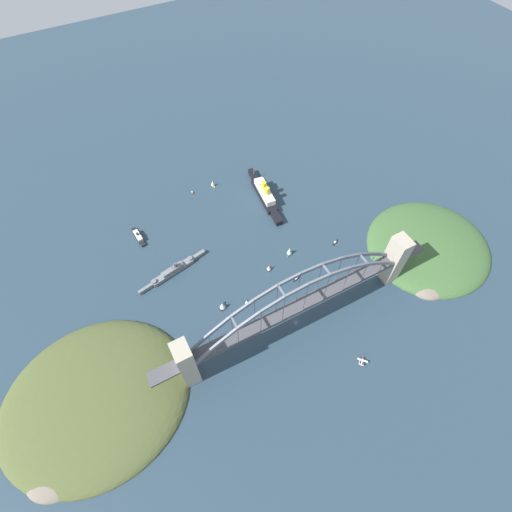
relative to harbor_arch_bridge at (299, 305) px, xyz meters
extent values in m
plane|color=#283D4C|center=(0.00, 0.00, -33.16)|extent=(1400.00, 1400.00, 0.00)
cube|color=#ADA38E|center=(-105.74, 0.00, -2.88)|extent=(13.21, 17.36, 60.56)
cube|color=#ADA38E|center=(105.74, 0.00, -2.88)|extent=(13.21, 17.36, 60.56)
cube|color=#47474C|center=(0.00, 0.00, -0.02)|extent=(198.26, 12.16, 2.40)
cube|color=#47474C|center=(-124.34, 0.00, -0.02)|extent=(24.00, 12.16, 2.40)
cube|color=#47474C|center=(124.34, 0.00, -0.02)|extent=(24.00, 12.16, 2.40)
cube|color=slate|center=(-92.19, -5.47, 7.95)|extent=(22.45, 1.80, 18.46)
cube|color=slate|center=(-71.70, -5.47, 22.12)|extent=(22.14, 1.80, 15.13)
cube|color=slate|center=(-51.22, -5.47, 32.74)|extent=(21.76, 1.80, 11.79)
cube|color=slate|center=(-30.73, -5.47, 39.83)|extent=(21.29, 1.80, 8.41)
cube|color=slate|center=(-10.24, -5.47, 43.37)|extent=(20.76, 1.80, 4.96)
cube|color=slate|center=(10.24, -5.47, 43.37)|extent=(20.76, 1.80, 4.96)
cube|color=slate|center=(30.73, -5.47, 39.83)|extent=(21.29, 1.80, 8.41)
cube|color=slate|center=(51.22, -5.47, 32.74)|extent=(21.76, 1.80, 11.79)
cube|color=slate|center=(71.70, -5.47, 22.12)|extent=(22.14, 1.80, 15.13)
cube|color=slate|center=(92.19, -5.47, 7.95)|extent=(22.45, 1.80, 18.46)
cube|color=slate|center=(-92.19, 5.47, 7.95)|extent=(22.45, 1.80, 18.46)
cube|color=slate|center=(-71.70, 5.47, 22.12)|extent=(22.14, 1.80, 15.13)
cube|color=slate|center=(-51.22, 5.47, 32.74)|extent=(21.76, 1.80, 11.79)
cube|color=slate|center=(-30.73, 5.47, 39.83)|extent=(21.29, 1.80, 8.41)
cube|color=slate|center=(-10.24, 5.47, 43.37)|extent=(20.76, 1.80, 4.96)
cube|color=slate|center=(10.24, 5.47, 43.37)|extent=(20.76, 1.80, 4.96)
cube|color=slate|center=(30.73, 5.47, 39.83)|extent=(21.29, 1.80, 8.41)
cube|color=slate|center=(51.22, 5.47, 32.74)|extent=(21.76, 1.80, 11.79)
cube|color=slate|center=(71.70, 5.47, 22.12)|extent=(22.14, 1.80, 15.13)
cube|color=slate|center=(92.19, 5.47, 7.95)|extent=(22.45, 1.80, 18.46)
cube|color=slate|center=(-102.43, 0.00, -0.02)|extent=(1.40, 10.95, 1.40)
cube|color=slate|center=(-61.46, 0.00, 28.32)|extent=(1.40, 10.95, 1.40)
cube|color=slate|center=(-20.49, 0.00, 42.48)|extent=(1.40, 10.95, 1.40)
cube|color=slate|center=(20.49, 0.00, 42.48)|extent=(1.40, 10.95, 1.40)
cube|color=slate|center=(61.46, 0.00, 28.32)|extent=(1.40, 10.95, 1.40)
cube|color=slate|center=(102.43, 0.00, -0.02)|extent=(1.40, 10.95, 1.40)
cylinder|color=slate|center=(-81.95, -5.47, 8.55)|extent=(0.56, 0.56, 14.74)
cylinder|color=slate|center=(-81.95, 5.47, 8.55)|extent=(0.56, 0.56, 14.74)
cylinder|color=slate|center=(-61.46, -5.47, 14.75)|extent=(0.56, 0.56, 27.14)
cylinder|color=slate|center=(-61.46, 5.47, 14.75)|extent=(0.56, 0.56, 27.14)
cylinder|color=slate|center=(-40.97, -5.47, 19.18)|extent=(0.56, 0.56, 35.99)
cylinder|color=slate|center=(-40.97, 5.47, 19.18)|extent=(0.56, 0.56, 35.99)
cylinder|color=slate|center=(-20.49, -5.47, 21.83)|extent=(0.56, 0.56, 41.30)
cylinder|color=slate|center=(-20.49, 5.47, 21.83)|extent=(0.56, 0.56, 41.30)
cylinder|color=slate|center=(0.00, -5.47, 22.72)|extent=(0.56, 0.56, 43.07)
cylinder|color=slate|center=(0.00, 5.47, 22.72)|extent=(0.56, 0.56, 43.07)
cylinder|color=slate|center=(20.49, -5.47, 21.83)|extent=(0.56, 0.56, 41.30)
cylinder|color=slate|center=(20.49, 5.47, 21.83)|extent=(0.56, 0.56, 41.30)
cylinder|color=slate|center=(40.97, -5.47, 19.18)|extent=(0.56, 0.56, 35.99)
cylinder|color=slate|center=(40.97, 5.47, 19.18)|extent=(0.56, 0.56, 35.99)
cylinder|color=slate|center=(61.46, -5.47, 14.75)|extent=(0.56, 0.56, 27.14)
cylinder|color=slate|center=(61.46, 5.47, 14.75)|extent=(0.56, 0.56, 27.14)
cylinder|color=slate|center=(81.95, -5.47, 8.55)|extent=(0.56, 0.56, 14.74)
cylinder|color=slate|center=(81.95, 5.47, 8.55)|extent=(0.56, 0.56, 14.74)
ellipsoid|color=#4C562D|center=(-183.32, 18.81, -33.16)|extent=(157.55, 139.58, 26.89)
ellipsoid|color=#756B5B|center=(-218.77, -19.57, -33.16)|extent=(55.14, 41.87, 14.79)
ellipsoid|color=#3D6033|center=(169.39, 7.30, -33.16)|extent=(130.16, 126.18, 26.01)
ellipsoid|color=#756B5B|center=(140.10, -27.40, -33.16)|extent=(45.56, 37.85, 14.30)
cube|color=black|center=(51.00, 152.99, -29.96)|extent=(18.55, 55.76, 6.40)
cube|color=black|center=(55.43, 189.19, -29.96)|extent=(8.76, 18.90, 6.40)
cube|color=black|center=(46.57, 116.79, -29.96)|extent=(10.07, 19.06, 6.40)
cube|color=white|center=(51.00, 152.99, -23.28)|extent=(15.10, 41.96, 6.94)
cube|color=white|center=(52.37, 164.19, -18.21)|extent=(10.02, 10.05, 3.20)
cylinder|color=yellow|center=(51.25, 155.03, -15.32)|extent=(5.40, 5.40, 8.98)
cylinder|color=yellow|center=(50.13, 145.86, -15.32)|extent=(5.40, 5.40, 8.98)
cylinder|color=tan|center=(55.15, 186.93, -21.76)|extent=(0.50, 0.50, 10.00)
cube|color=slate|center=(-81.38, 105.72, -30.93)|extent=(47.35, 16.23, 4.45)
cube|color=slate|center=(-112.02, 99.37, -30.93)|extent=(15.95, 6.19, 4.45)
cube|color=slate|center=(-50.74, 112.06, -30.93)|extent=(16.07, 6.80, 4.45)
cube|color=slate|center=(-81.38, 105.72, -27.16)|extent=(24.09, 10.13, 3.09)
cylinder|color=slate|center=(-102.45, 101.36, -27.61)|extent=(4.80, 4.80, 2.20)
cylinder|color=slate|center=(-60.31, 110.08, -27.61)|extent=(4.80, 4.80, 2.20)
cylinder|color=slate|center=(-81.38, 105.72, -20.62)|extent=(0.60, 0.60, 10.00)
cylinder|color=#4C4C51|center=(-76.78, 106.67, -23.42)|extent=(3.77, 3.77, 4.40)
cube|color=black|center=(-97.88, 165.62, -32.02)|extent=(7.44, 17.68, 2.29)
cube|color=black|center=(-98.89, 177.06, -32.02)|extent=(4.65, 6.08, 2.29)
cube|color=black|center=(-96.87, 154.18, -32.02)|extent=(5.48, 6.16, 2.29)
cube|color=beige|center=(-97.88, 165.62, -29.34)|extent=(6.43, 16.17, 3.07)
cylinder|color=black|center=(-97.88, 165.62, -26.60)|extent=(2.38, 2.38, 2.40)
cylinder|color=#B7B7B2|center=(29.13, -58.99, -32.71)|extent=(4.63, 4.26, 0.90)
cylinder|color=#B7B7B2|center=(31.47, -61.62, -32.71)|extent=(4.63, 4.26, 0.90)
cylinder|color=maroon|center=(29.13, -58.99, -31.68)|extent=(0.14, 0.14, 1.15)
cylinder|color=maroon|center=(31.47, -61.62, -31.68)|extent=(0.14, 0.14, 1.15)
ellipsoid|color=silver|center=(30.30, -60.31, -30.51)|extent=(6.27, 5.76, 1.19)
cylinder|color=maroon|center=(32.76, -58.11, -30.51)|extent=(1.35, 1.37, 1.13)
cube|color=silver|center=(30.98, -59.70, -30.01)|extent=(7.44, 8.06, 0.20)
cube|color=silver|center=(27.89, -62.45, -30.40)|extent=(3.17, 3.36, 0.12)
cube|color=maroon|center=(27.89, -62.45, -29.17)|extent=(0.90, 0.82, 1.50)
cube|color=brown|center=(-20.73, 200.40, -32.76)|extent=(1.87, 4.50, 0.81)
cube|color=brown|center=(-20.50, 203.31, -32.76)|extent=(0.95, 1.52, 0.81)
cube|color=brown|center=(-20.96, 197.48, -32.76)|extent=(1.12, 1.54, 0.81)
cube|color=beige|center=(-20.77, 199.85, -31.66)|extent=(1.39, 2.28, 1.39)
cube|color=#B2231E|center=(6.70, 63.51, -32.67)|extent=(4.21, 4.75, 0.99)
cube|color=#B2231E|center=(8.58, 65.97, -32.67)|extent=(1.56, 1.71, 0.99)
cube|color=#B2231E|center=(4.82, 61.05, -32.67)|extent=(1.69, 1.80, 0.99)
cylinder|color=tan|center=(6.94, 63.82, -28.84)|extent=(0.16, 0.16, 6.66)
cone|color=white|center=(6.12, 62.74, -29.18)|extent=(5.97, 5.97, 5.33)
cube|color=#2D6B3D|center=(33.95, 69.30, -32.75)|extent=(6.11, 5.62, 0.81)
cube|color=#2D6B3D|center=(30.97, 66.91, -32.75)|extent=(2.23, 2.11, 0.81)
cube|color=#2D6B3D|center=(36.92, 71.68, -32.75)|extent=(2.37, 2.30, 0.81)
cylinder|color=tan|center=(33.58, 69.00, -27.20)|extent=(0.16, 0.16, 10.30)
cone|color=white|center=(34.88, 70.04, -27.71)|extent=(7.37, 7.37, 8.24)
cube|color=#234C8C|center=(-31.24, 39.63, -32.70)|extent=(2.81, 4.43, 0.92)
cube|color=#234C8C|center=(-30.45, 42.26, -32.70)|extent=(1.13, 1.53, 0.92)
cube|color=#234C8C|center=(-32.02, 37.00, -32.70)|extent=(1.28, 1.58, 0.92)
cylinder|color=tan|center=(-31.14, 39.96, -29.37)|extent=(0.16, 0.16, 5.74)
cone|color=silver|center=(-31.48, 38.81, -29.66)|extent=(4.69, 4.69, 4.59)
cube|color=black|center=(25.61, 40.21, -32.70)|extent=(6.55, 4.03, 0.92)
cube|color=black|center=(29.52, 41.56, -32.70)|extent=(2.33, 1.78, 0.92)
cube|color=black|center=(21.71, 38.87, -32.70)|extent=(2.41, 2.00, 0.92)
cube|color=beige|center=(24.88, 39.96, -31.64)|extent=(3.48, 2.62, 1.20)
cube|color=gold|center=(5.96, 198.36, -32.77)|extent=(2.79, 4.80, 0.78)
cube|color=gold|center=(6.42, 195.38, -32.77)|extent=(1.17, 1.64, 0.78)
cube|color=gold|center=(5.50, 201.35, -32.77)|extent=(1.36, 1.67, 0.78)
cylinder|color=tan|center=(6.02, 197.99, -28.43)|extent=(0.16, 0.16, 7.90)
cone|color=white|center=(5.82, 199.29, -28.83)|extent=(4.73, 4.73, 6.32)
cube|color=black|center=(-53.28, 46.71, -32.66)|extent=(5.74, 5.97, 1.01)
cube|color=black|center=(-50.58, 49.66, -32.66)|extent=(2.11, 2.17, 1.01)
cube|color=black|center=(-55.99, 43.76, -32.66)|extent=(2.26, 2.31, 1.01)
cylinder|color=tan|center=(-52.94, 47.08, -27.86)|extent=(0.16, 0.16, 8.57)
cone|color=white|center=(-54.13, 45.79, -28.29)|extent=(7.78, 7.78, 6.86)
cube|color=black|center=(86.06, 59.11, -32.65)|extent=(5.97, 4.31, 1.02)
cube|color=black|center=(89.43, 60.62, -32.65)|extent=(2.19, 1.88, 1.02)
cube|color=black|center=(82.69, 57.59, -32.65)|extent=(2.29, 2.10, 1.02)
cube|color=beige|center=(85.43, 58.82, -31.60)|extent=(3.26, 2.76, 1.08)
camera|label=1|loc=(-105.43, -116.77, 294.91)|focal=26.75mm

